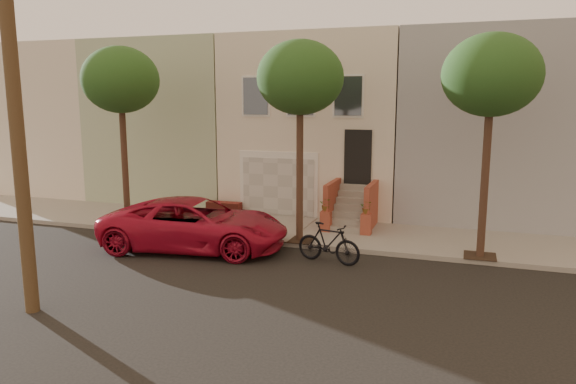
% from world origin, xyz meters
% --- Properties ---
extents(ground, '(90.00, 90.00, 0.00)m').
position_xyz_m(ground, '(0.00, 0.00, 0.00)').
color(ground, black).
rests_on(ground, ground).
extents(sidewalk, '(40.00, 3.70, 0.15)m').
position_xyz_m(sidewalk, '(0.00, 5.35, 0.07)').
color(sidewalk, gray).
rests_on(sidewalk, ground).
extents(house_row, '(33.10, 11.70, 7.00)m').
position_xyz_m(house_row, '(0.00, 11.19, 3.64)').
color(house_row, beige).
rests_on(house_row, sidewalk).
extents(tree_left, '(2.70, 2.57, 6.30)m').
position_xyz_m(tree_left, '(-5.50, 3.90, 5.26)').
color(tree_left, '#2D2116').
rests_on(tree_left, sidewalk).
extents(tree_mid, '(2.70, 2.57, 6.30)m').
position_xyz_m(tree_mid, '(1.00, 3.90, 5.26)').
color(tree_mid, '#2D2116').
rests_on(tree_mid, sidewalk).
extents(tree_right, '(2.70, 2.57, 6.30)m').
position_xyz_m(tree_right, '(6.50, 3.90, 5.26)').
color(tree_right, '#2D2116').
rests_on(tree_right, sidewalk).
extents(pickup_truck, '(6.07, 3.43, 1.60)m').
position_xyz_m(pickup_truck, '(-1.93, 2.37, 0.80)').
color(pickup_truck, '#AD102C').
rests_on(pickup_truck, ground).
extents(motorcycle, '(2.02, 0.93, 1.17)m').
position_xyz_m(motorcycle, '(2.36, 2.34, 0.58)').
color(motorcycle, black).
rests_on(motorcycle, ground).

